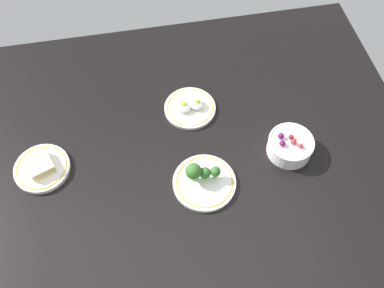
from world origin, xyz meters
TOP-DOWN VIEW (x-y plane):
  - dining_table at (0.00, 0.00)cm, footprint 144.67×114.96cm
  - plate_sandwich at (-47.21, 0.56)cm, footprint 17.17×17.17cm
  - bowl_berries at (30.03, -7.02)cm, footprint 14.35×14.35cm
  - plate_broccoli at (0.95, -13.22)cm, footprint 19.25×19.25cm
  - plate_eggs at (2.19, 15.12)cm, footprint 17.40×17.40cm

SIDE VIEW (x-z plane):
  - dining_table at x=0.00cm, z-range 0.00..4.00cm
  - plate_eggs at x=2.19cm, z-range 2.77..7.65cm
  - plate_sandwich at x=-47.21cm, z-range 3.10..7.81cm
  - plate_broccoli at x=0.95cm, z-range 1.68..10.23cm
  - bowl_berries at x=30.03cm, z-range 3.45..10.90cm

